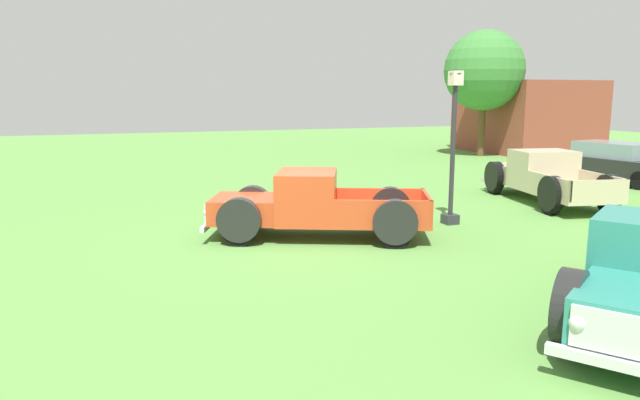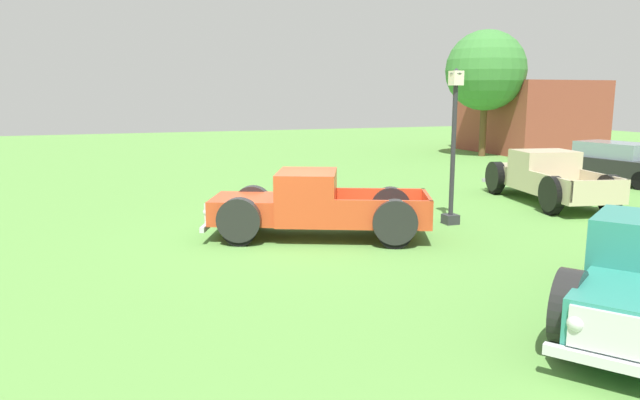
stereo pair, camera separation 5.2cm
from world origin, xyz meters
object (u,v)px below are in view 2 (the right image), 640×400
object	(u,v)px
lamp_post_near	(453,144)
pickup_truck_behind_left	(542,177)
pickup_truck_foreground	(304,206)
sedan_distant_b	(616,162)
oak_tree_west	(486,71)

from	to	relation	value
lamp_post_near	pickup_truck_behind_left	bearing A→B (deg)	112.64
pickup_truck_foreground	pickup_truck_behind_left	bearing A→B (deg)	102.71
pickup_truck_foreground	sedan_distant_b	world-z (taller)	pickup_truck_foreground
pickup_truck_behind_left	oak_tree_west	distance (m)	14.13
pickup_truck_foreground	pickup_truck_behind_left	world-z (taller)	pickup_truck_behind_left
pickup_truck_behind_left	lamp_post_near	distance (m)	5.10
pickup_truck_foreground	lamp_post_near	size ratio (longest dim) A/B	1.37
lamp_post_near	oak_tree_west	bearing A→B (deg)	141.87
pickup_truck_behind_left	sedan_distant_b	distance (m)	5.75
pickup_truck_foreground	lamp_post_near	world-z (taller)	lamp_post_near
lamp_post_near	oak_tree_west	size ratio (longest dim) A/B	0.60
pickup_truck_foreground	sedan_distant_b	distance (m)	14.52
pickup_truck_behind_left	oak_tree_west	bearing A→B (deg)	152.05
sedan_distant_b	pickup_truck_behind_left	bearing A→B (deg)	-68.12
pickup_truck_foreground	lamp_post_near	distance (m)	4.26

